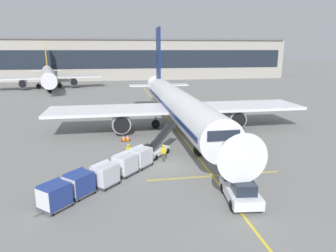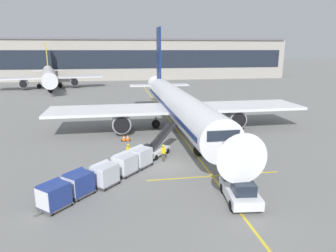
% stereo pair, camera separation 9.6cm
% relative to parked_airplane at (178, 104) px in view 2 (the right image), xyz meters
% --- Properties ---
extents(ground_plane, '(600.00, 600.00, 0.00)m').
position_rel_parked_airplane_xyz_m(ground_plane, '(-3.43, -13.48, -3.47)').
color(ground_plane, slate).
extents(parked_airplane, '(34.74, 45.04, 14.81)m').
position_rel_parked_airplane_xyz_m(parked_airplane, '(0.00, 0.00, 0.00)').
color(parked_airplane, white).
rests_on(parked_airplane, ground).
extents(belt_loader, '(4.35, 4.98, 2.81)m').
position_rel_parked_airplane_xyz_m(belt_loader, '(-4.28, -10.29, -2.64)').
color(belt_loader, silver).
rests_on(belt_loader, ground).
extents(baggage_cart_lead, '(2.53, 2.56, 1.91)m').
position_rel_parked_airplane_xyz_m(baggage_cart_lead, '(-6.26, -13.31, -2.48)').
color(baggage_cart_lead, '#515156').
rests_on(baggage_cart_lead, ground).
extents(baggage_cart_second, '(2.53, 2.56, 1.91)m').
position_rel_parked_airplane_xyz_m(baggage_cart_second, '(-7.77, -14.96, -2.48)').
color(baggage_cart_second, '#515156').
rests_on(baggage_cart_second, ground).
extents(baggage_cart_third, '(2.53, 2.56, 1.91)m').
position_rel_parked_airplane_xyz_m(baggage_cart_third, '(-9.45, -17.06, -2.48)').
color(baggage_cart_third, '#515156').
rests_on(baggage_cart_third, ground).
extents(baggage_cart_fourth, '(2.53, 2.56, 1.91)m').
position_rel_parked_airplane_xyz_m(baggage_cart_fourth, '(-11.34, -18.52, -2.48)').
color(baggage_cart_fourth, '#515156').
rests_on(baggage_cart_fourth, ground).
extents(baggage_cart_fifth, '(2.53, 2.56, 1.91)m').
position_rel_parked_airplane_xyz_m(baggage_cart_fifth, '(-12.81, -20.27, -2.48)').
color(baggage_cart_fifth, '#515156').
rests_on(baggage_cart_fifth, ground).
extents(pushback_tug, '(2.56, 4.60, 1.83)m').
position_rel_parked_airplane_xyz_m(pushback_tug, '(0.40, -21.49, -2.65)').
color(pushback_tug, silver).
rests_on(pushback_tug, ground).
extents(ground_crew_by_loader, '(0.43, 0.45, 1.74)m').
position_rel_parked_airplane_xyz_m(ground_crew_by_loader, '(-3.89, -12.36, -2.48)').
color(ground_crew_by_loader, '#514C42').
rests_on(ground_crew_by_loader, ground).
extents(ground_crew_by_carts, '(0.44, 0.44, 1.74)m').
position_rel_parked_airplane_xyz_m(ground_crew_by_carts, '(-7.27, -11.55, -2.48)').
color(ground_crew_by_carts, '#333847').
rests_on(ground_crew_by_carts, ground).
extents(safety_cone_engine_keepout, '(0.65, 0.65, 0.74)m').
position_rel_parked_airplane_xyz_m(safety_cone_engine_keepout, '(-7.08, -4.53, -3.12)').
color(safety_cone_engine_keepout, black).
rests_on(safety_cone_engine_keepout, ground).
extents(safety_cone_wingtip, '(0.63, 0.63, 0.72)m').
position_rel_parked_airplane_xyz_m(safety_cone_wingtip, '(-7.56, -4.53, -3.13)').
color(safety_cone_wingtip, black).
rests_on(safety_cone_wingtip, ground).
extents(apron_guidance_line_lead_in, '(0.20, 110.00, 0.01)m').
position_rel_parked_airplane_xyz_m(apron_guidance_line_lead_in, '(-0.18, -0.82, -3.47)').
color(apron_guidance_line_lead_in, yellow).
rests_on(apron_guidance_line_lead_in, ground).
extents(apron_guidance_line_stop_bar, '(12.00, 0.20, 0.01)m').
position_rel_parked_airplane_xyz_m(apron_guidance_line_stop_bar, '(0.00, -16.70, -3.47)').
color(apron_guidance_line_stop_bar, yellow).
rests_on(apron_guidance_line_stop_bar, ground).
extents(terminal_building, '(142.55, 20.22, 14.74)m').
position_rel_parked_airplane_xyz_m(terminal_building, '(-15.88, 80.38, 3.84)').
color(terminal_building, '#A8A399').
rests_on(terminal_building, ground).
extents(distant_airplane, '(29.37, 38.26, 13.01)m').
position_rel_parked_airplane_xyz_m(distant_airplane, '(-26.86, 50.82, 0.07)').
color(distant_airplane, white).
rests_on(distant_airplane, ground).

